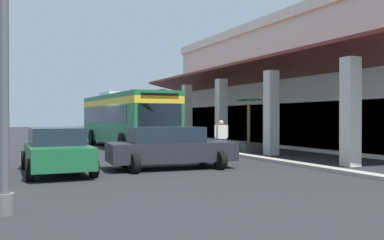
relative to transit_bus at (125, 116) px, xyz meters
The scene contains 8 objects.
ground 7.95m from the transit_bus, 76.45° to the left, with size 120.00×120.00×0.00m, color #262628.
curb_strip 4.63m from the transit_bus, 52.01° to the left, with size 30.22×0.50×0.12m, color #9E998E.
plaza_building 13.42m from the transit_bus, 78.56° to the left, with size 25.49×13.56×7.92m.
transit_bus is the anchor object (origin of this frame).
parked_sedan_green 11.49m from the transit_bus, 26.46° to the right, with size 4.41×2.04×1.47m.
parked_sedan_charcoal 10.79m from the transit_bus, ahead, with size 2.68×4.53×1.47m.
pedestrian 7.89m from the transit_bus, 18.24° to the left, with size 0.38×0.68×1.67m.
potted_palm 7.78m from the transit_bus, 39.14° to the left, with size 1.92×1.70×2.81m.
Camera 1 is at (22.81, -6.27, 1.82)m, focal length 39.85 mm.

